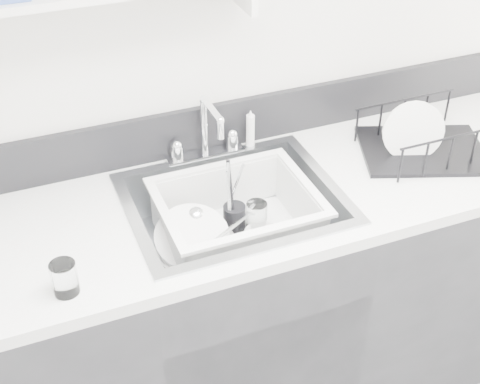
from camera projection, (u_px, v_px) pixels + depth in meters
name	position (u px, v px, depth m)	size (l,w,h in m)	color
room_shell	(438.00, 79.00, 0.95)	(3.50, 3.00, 2.60)	silver
counter_run	(235.00, 308.00, 2.27)	(3.20, 0.62, 0.92)	#27272A
backsplash	(200.00, 129.00, 2.18)	(3.20, 0.02, 0.16)	black
sink	(234.00, 223.00, 2.06)	(0.64, 0.52, 0.20)	silver
faucet	(206.00, 142.00, 2.15)	(0.26, 0.18, 0.23)	silver
side_sprayer	(250.00, 129.00, 2.20)	(0.03, 0.03, 0.14)	silver
wash_tub	(237.00, 219.00, 2.05)	(0.48, 0.39, 0.19)	silver
plate_stack	(195.00, 244.00, 2.03)	(0.28, 0.27, 0.11)	white
utensil_cup	(234.00, 215.00, 2.10)	(0.07, 0.07, 0.24)	black
ladle	(217.00, 231.00, 2.05)	(0.31, 0.11, 0.09)	silver
tumbler_in_tub	(257.00, 216.00, 2.11)	(0.07, 0.07, 0.09)	white
tumbler_counter	(65.00, 278.00, 1.66)	(0.07, 0.07, 0.09)	white
dish_rack	(426.00, 134.00, 2.18)	(0.40, 0.30, 0.14)	black
bowl_small	(263.00, 237.00, 2.07)	(0.12, 0.12, 0.04)	white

